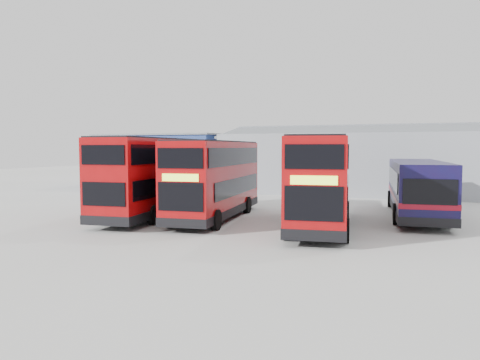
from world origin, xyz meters
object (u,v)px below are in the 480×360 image
Objects in this scene: office_block at (168,161)px; double_decker_right at (321,183)px; double_decker_centre at (216,180)px; panel_van at (124,178)px; double_decker_left at (154,178)px; maintenance_shed at (406,162)px; single_decker_blue at (417,189)px.

double_decker_right is (18.73, -18.04, -0.40)m from office_block.
panel_van is (-13.71, 11.20, -0.88)m from double_decker_centre.
double_decker_left is at bearing -176.54° from double_decker_centre.
double_decker_left reaches higher than panel_van.
office_block reaches higher than double_decker_right.
double_decker_centre is at bearing -176.53° from double_decker_left.
maintenance_shed is at bearing -0.96° from panel_van.
double_decker_centre is at bearing -115.37° from maintenance_shed.
double_decker_left is at bearing 15.65° from single_decker_blue.
maintenance_shed is at bearing -128.39° from double_decker_left.
office_block reaches higher than double_decker_centre.
double_decker_right is 6.96m from single_decker_blue.
single_decker_blue is (10.21, 4.72, -0.56)m from double_decker_centre.
double_decker_right is 22.95m from panel_van.
maintenance_shed is 14.71m from single_decker_blue.
office_block is 26.29m from single_decker_blue.
maintenance_shed is at bearing 58.69° from double_decker_centre.
double_decker_left is 9.40m from double_decker_right.
double_decker_right is at bearing -51.82° from panel_van.
maintenance_shed reaches higher than double_decker_right.
panel_van is (-0.88, -6.14, -1.36)m from office_block.
office_block is 1.21× the size of double_decker_centre.
office_block is at bearing 128.05° from double_decker_right.
office_block reaches higher than double_decker_left.
double_decker_left is at bearing 171.25° from double_decker_right.
office_block is 2.31× the size of panel_van.
double_decker_centre is at bearing -53.52° from office_block.
double_decker_centre is (-9.17, -19.35, -0.50)m from maintenance_shed.
double_decker_right reaches higher than single_decker_blue.
panel_van is at bearing -160.39° from maintenance_shed.
office_block is 26.01m from double_decker_right.
office_block is 1.16× the size of double_decker_right.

